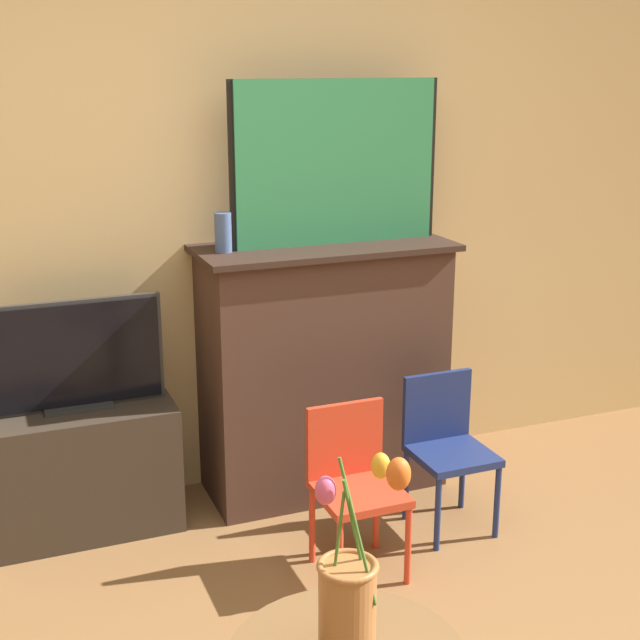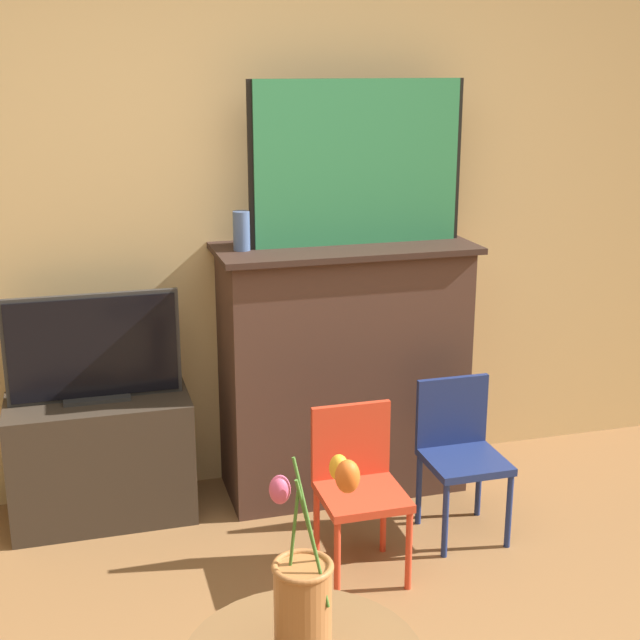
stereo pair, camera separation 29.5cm
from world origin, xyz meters
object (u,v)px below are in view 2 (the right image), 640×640
painting (358,163)px  vase_tulips (305,596)px  chair_red (358,480)px  chair_blue (460,447)px  tv_monitor (93,349)px

painting → vase_tulips: bearing=-111.7°
chair_red → vase_tulips: vase_tulips is taller
chair_red → chair_blue: same height
chair_red → vase_tulips: (-0.48, -1.04, 0.26)m
painting → chair_red: bearing=-107.1°
painting → tv_monitor: (-1.10, 0.00, -0.70)m
chair_blue → chair_red: bearing=-161.1°
chair_blue → vase_tulips: size_ratio=1.14×
tv_monitor → chair_blue: tv_monitor is taller
painting → chair_red: (-0.21, -0.67, -1.07)m
tv_monitor → painting: bearing=-0.0°
chair_red → vase_tulips: bearing=-114.6°
painting → tv_monitor: bearing=180.0°
painting → vase_tulips: painting is taller
painting → chair_red: size_ratio=1.46×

